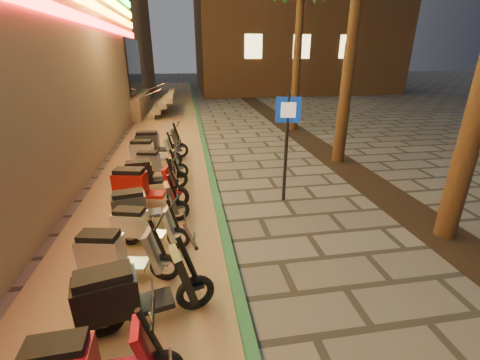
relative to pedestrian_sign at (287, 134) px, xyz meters
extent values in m
plane|color=#474442|center=(-0.81, -4.22, -1.74)|extent=(120.00, 120.00, 0.00)
cube|color=#8C7251|center=(-3.41, 5.78, -1.73)|extent=(3.40, 60.00, 0.01)
cube|color=#225C39|center=(-1.71, 5.78, -1.69)|extent=(0.18, 60.00, 0.10)
cube|color=black|center=(2.79, 0.78, -1.73)|extent=(1.20, 40.00, 0.02)
cube|color=black|center=(-5.26, 13.78, 1.06)|extent=(0.08, 5.00, 3.00)
cube|color=gray|center=(-7.31, 13.78, -1.14)|extent=(5.00, 6.00, 1.20)
cube|color=#FF1414|center=(-5.26, 1.78, 2.76)|extent=(0.06, 26.00, 0.28)
cube|color=gray|center=(-4.31, 13.78, -1.59)|extent=(0.35, 5.00, 0.30)
cube|color=gray|center=(-3.96, 13.78, -1.29)|extent=(0.35, 5.00, 0.30)
cube|color=gray|center=(-3.61, 13.78, -0.99)|extent=(0.35, 5.00, 0.30)
cube|color=gray|center=(-3.26, 13.78, -0.69)|extent=(0.35, 5.00, 0.30)
cylinder|color=silver|center=(-4.71, 11.78, -0.49)|extent=(2.09, 0.06, 0.81)
cylinder|color=silver|center=(-4.71, 15.78, -0.49)|extent=(2.09, 0.06, 0.81)
cube|color=#FFE68C|center=(3.19, 19.75, 2.26)|extent=(1.40, 0.06, 1.80)
cube|color=#FFE68C|center=(7.19, 19.75, 2.26)|extent=(1.40, 0.06, 1.80)
cube|color=#FFE68C|center=(11.19, 19.75, 2.26)|extent=(1.40, 0.06, 1.80)
cylinder|color=#472D19|center=(2.79, -2.22, 0.99)|extent=(0.40, 0.40, 5.45)
cylinder|color=#472D19|center=(2.79, 2.78, 1.11)|extent=(0.40, 0.40, 5.70)
cylinder|color=#472D19|center=(2.79, 7.78, 1.24)|extent=(0.40, 0.40, 5.95)
cylinder|color=black|center=(0.00, 0.01, -0.40)|extent=(0.09, 0.09, 2.68)
cube|color=#0B2F97|center=(0.00, -0.01, 0.57)|extent=(0.58, 0.15, 0.59)
cube|color=white|center=(-0.01, -0.03, 0.57)|extent=(0.34, 0.09, 0.34)
cube|color=black|center=(-3.77, -4.60, -0.93)|extent=(0.61, 0.33, 0.11)
cube|color=maroon|center=(-2.91, -4.56, -1.16)|extent=(0.27, 0.39, 0.67)
cylinder|color=black|center=(-2.84, -4.55, -0.97)|extent=(0.27, 0.08, 0.71)
cylinder|color=black|center=(-2.79, -4.55, -0.67)|extent=(0.07, 0.56, 0.04)
cube|color=maroon|center=(-2.77, -4.55, -1.37)|extent=(0.22, 0.14, 0.06)
torus|color=black|center=(-3.57, -3.73, -1.45)|extent=(0.59, 0.24, 0.58)
cylinder|color=silver|center=(-3.57, -3.73, -1.45)|extent=(0.18, 0.14, 0.16)
torus|color=black|center=(-2.36, -3.44, -1.45)|extent=(0.59, 0.24, 0.58)
cylinder|color=silver|center=(-2.36, -3.44, -1.45)|extent=(0.18, 0.14, 0.16)
cube|color=black|center=(-2.98, -3.59, -1.40)|extent=(0.68, 0.51, 0.09)
cube|color=black|center=(-3.48, -3.71, -1.13)|extent=(0.86, 0.59, 0.56)
cube|color=black|center=(-3.48, -3.71, -0.80)|extent=(0.75, 0.51, 0.13)
cube|color=black|center=(-2.51, -3.48, -1.07)|extent=(0.39, 0.50, 0.78)
cylinder|color=black|center=(-2.43, -3.46, -0.85)|extent=(0.31, 0.15, 0.82)
cylinder|color=black|center=(-2.38, -3.45, -0.49)|extent=(0.20, 0.64, 0.05)
cube|color=black|center=(-2.36, -3.44, -1.31)|extent=(0.27, 0.21, 0.07)
torus|color=black|center=(-3.91, -2.49, -1.48)|extent=(0.52, 0.20, 0.51)
cylinder|color=silver|center=(-3.91, -2.49, -1.48)|extent=(0.15, 0.12, 0.14)
torus|color=black|center=(-2.83, -2.71, -1.48)|extent=(0.52, 0.20, 0.51)
cylinder|color=silver|center=(-2.83, -2.71, -1.48)|extent=(0.15, 0.12, 0.14)
cube|color=#ADACB4|center=(-3.38, -2.60, -1.44)|extent=(0.59, 0.43, 0.08)
cube|color=#ADACB4|center=(-3.83, -2.51, -1.20)|extent=(0.75, 0.50, 0.49)
cube|color=black|center=(-3.83, -2.51, -0.91)|extent=(0.66, 0.43, 0.12)
cube|color=#ADACB4|center=(-2.97, -2.68, -1.15)|extent=(0.33, 0.44, 0.69)
cylinder|color=black|center=(-2.90, -2.70, -0.95)|extent=(0.28, 0.12, 0.73)
cylinder|color=black|center=(-2.85, -2.71, -0.64)|extent=(0.15, 0.57, 0.04)
cube|color=#ADACB4|center=(-2.83, -2.71, -1.36)|extent=(0.24, 0.18, 0.06)
torus|color=black|center=(-3.58, -1.52, -1.51)|extent=(0.47, 0.21, 0.46)
cylinder|color=silver|center=(-3.58, -1.52, -1.51)|extent=(0.14, 0.12, 0.12)
torus|color=black|center=(-2.63, -1.80, -1.51)|extent=(0.47, 0.21, 0.46)
cylinder|color=silver|center=(-2.63, -1.80, -1.51)|extent=(0.14, 0.12, 0.12)
cube|color=silver|center=(-3.12, -1.66, -1.47)|extent=(0.55, 0.43, 0.07)
cube|color=silver|center=(-3.52, -1.54, -1.25)|extent=(0.69, 0.50, 0.44)
cube|color=black|center=(-3.52, -1.54, -0.99)|extent=(0.61, 0.43, 0.11)
cube|color=silver|center=(-2.75, -1.76, -1.20)|extent=(0.33, 0.41, 0.62)
cylinder|color=black|center=(-2.69, -1.78, -1.03)|extent=(0.25, 0.13, 0.66)
cylinder|color=black|center=(-2.65, -1.79, -0.74)|extent=(0.18, 0.51, 0.04)
cube|color=silver|center=(-2.63, -1.80, -1.40)|extent=(0.22, 0.17, 0.05)
torus|color=black|center=(-3.71, -0.89, -1.48)|extent=(0.52, 0.19, 0.51)
cylinder|color=silver|center=(-3.71, -0.89, -1.48)|extent=(0.15, 0.12, 0.14)
torus|color=black|center=(-2.64, -0.68, -1.48)|extent=(0.52, 0.19, 0.51)
cylinder|color=silver|center=(-2.64, -0.68, -1.48)|extent=(0.15, 0.12, 0.14)
cube|color=#2A2C2F|center=(-3.19, -0.78, -1.44)|extent=(0.59, 0.43, 0.08)
cube|color=#2A2C2F|center=(-3.64, -0.87, -1.20)|extent=(0.74, 0.49, 0.49)
cube|color=black|center=(-3.64, -0.87, -0.92)|extent=(0.65, 0.42, 0.12)
cube|color=#2A2C2F|center=(-2.78, -0.71, -1.15)|extent=(0.33, 0.43, 0.68)
cylinder|color=black|center=(-2.71, -0.69, -0.96)|extent=(0.27, 0.12, 0.72)
cylinder|color=black|center=(-2.66, -0.68, -0.65)|extent=(0.15, 0.56, 0.04)
cube|color=#2A2C2F|center=(-2.64, -0.68, -1.37)|extent=(0.24, 0.17, 0.06)
torus|color=black|center=(-3.86, 0.28, -1.45)|extent=(0.58, 0.22, 0.57)
cylinder|color=silver|center=(-3.86, 0.28, -1.45)|extent=(0.17, 0.14, 0.15)
torus|color=black|center=(-2.66, 0.03, -1.45)|extent=(0.58, 0.22, 0.57)
cylinder|color=silver|center=(-2.66, 0.03, -1.45)|extent=(0.17, 0.14, 0.15)
cube|color=maroon|center=(-3.27, 0.16, -1.41)|extent=(0.66, 0.49, 0.09)
cube|color=maroon|center=(-3.77, 0.26, -1.14)|extent=(0.83, 0.56, 0.55)
cube|color=black|center=(-3.77, 0.26, -0.82)|extent=(0.73, 0.48, 0.13)
cube|color=maroon|center=(-2.81, 0.06, -1.08)|extent=(0.37, 0.49, 0.77)
cylinder|color=black|center=(-2.74, 0.04, -0.86)|extent=(0.31, 0.14, 0.81)
cylinder|color=black|center=(-2.68, 0.03, -0.52)|extent=(0.18, 0.63, 0.05)
cube|color=maroon|center=(-2.66, 0.03, -1.32)|extent=(0.27, 0.20, 0.07)
torus|color=black|center=(-3.76, 1.10, -1.48)|extent=(0.52, 0.16, 0.51)
cylinder|color=silver|center=(-3.76, 1.10, -1.48)|extent=(0.15, 0.11, 0.14)
torus|color=black|center=(-2.66, 1.22, -1.48)|extent=(0.52, 0.16, 0.51)
cylinder|color=silver|center=(-2.66, 1.22, -1.48)|extent=(0.15, 0.11, 0.14)
cube|color=black|center=(-3.22, 1.16, -1.44)|extent=(0.58, 0.40, 0.08)
cube|color=black|center=(-3.68, 1.10, -1.19)|extent=(0.73, 0.45, 0.49)
cube|color=black|center=(-3.68, 1.10, -0.91)|extent=(0.64, 0.38, 0.12)
cube|color=black|center=(-2.80, 1.21, -1.14)|extent=(0.31, 0.42, 0.69)
cylinder|color=black|center=(-2.73, 1.21, -0.95)|extent=(0.28, 0.10, 0.73)
cylinder|color=black|center=(-2.68, 1.22, -0.63)|extent=(0.11, 0.57, 0.04)
cube|color=black|center=(-2.66, 1.22, -1.36)|extent=(0.23, 0.16, 0.06)
torus|color=black|center=(-3.62, 2.22, -1.50)|extent=(0.49, 0.19, 0.48)
cylinder|color=silver|center=(-3.62, 2.22, -1.50)|extent=(0.14, 0.12, 0.13)
torus|color=black|center=(-2.61, 2.01, -1.50)|extent=(0.49, 0.19, 0.48)
cylinder|color=silver|center=(-2.61, 2.01, -1.50)|extent=(0.14, 0.12, 0.13)
cube|color=#A7A7AF|center=(-3.12, 2.12, -1.46)|extent=(0.56, 0.41, 0.07)
cube|color=#A7A7AF|center=(-3.55, 2.21, -1.23)|extent=(0.70, 0.47, 0.46)
cube|color=black|center=(-3.55, 2.21, -0.96)|extent=(0.62, 0.40, 0.11)
cube|color=#A7A7AF|center=(-2.74, 2.04, -1.19)|extent=(0.31, 0.41, 0.65)
cylinder|color=black|center=(-2.67, 2.03, -1.00)|extent=(0.26, 0.11, 0.68)
cylinder|color=black|center=(-2.63, 2.02, -0.71)|extent=(0.15, 0.53, 0.04)
cube|color=#A7A7AF|center=(-2.61, 2.01, -1.39)|extent=(0.22, 0.17, 0.06)
torus|color=black|center=(-3.93, 3.28, -1.47)|extent=(0.53, 0.18, 0.52)
cylinder|color=silver|center=(-3.93, 3.28, -1.47)|extent=(0.15, 0.12, 0.14)
torus|color=black|center=(-2.82, 3.11, -1.47)|extent=(0.53, 0.18, 0.52)
cylinder|color=silver|center=(-2.82, 3.11, -1.47)|extent=(0.15, 0.12, 0.14)
cube|color=silver|center=(-3.39, 3.20, -1.43)|extent=(0.60, 0.42, 0.08)
cube|color=silver|center=(-3.85, 3.27, -1.18)|extent=(0.75, 0.48, 0.50)
cube|color=black|center=(-3.85, 3.27, -0.89)|extent=(0.66, 0.41, 0.12)
cube|color=silver|center=(-2.96, 3.13, -1.13)|extent=(0.32, 0.44, 0.71)
cylinder|color=black|center=(-2.89, 3.12, -0.93)|extent=(0.28, 0.11, 0.75)
cylinder|color=black|center=(-2.84, 3.12, -0.61)|extent=(0.13, 0.58, 0.04)
cube|color=silver|center=(-2.82, 3.11, -1.35)|extent=(0.24, 0.17, 0.06)
torus|color=black|center=(-3.85, 4.18, -1.45)|extent=(0.58, 0.16, 0.57)
cylinder|color=silver|center=(-3.85, 4.18, -1.45)|extent=(0.16, 0.12, 0.15)
torus|color=black|center=(-2.63, 4.06, -1.45)|extent=(0.58, 0.16, 0.57)
cylinder|color=silver|center=(-2.63, 4.06, -1.45)|extent=(0.16, 0.12, 0.15)
cube|color=#282A2D|center=(-3.25, 4.12, -1.41)|extent=(0.63, 0.43, 0.09)
cube|color=#282A2D|center=(-3.76, 4.17, -1.14)|extent=(0.80, 0.49, 0.55)
cube|color=black|center=(-3.76, 4.17, -0.82)|extent=(0.71, 0.41, 0.13)
cube|color=#282A2D|center=(-2.78, 4.08, -1.08)|extent=(0.33, 0.46, 0.77)
cylinder|color=black|center=(-2.70, 4.07, -0.86)|extent=(0.31, 0.11, 0.81)
cylinder|color=black|center=(-2.65, 4.06, -0.51)|extent=(0.11, 0.63, 0.05)
cube|color=#282A2D|center=(-2.63, 4.06, -1.32)|extent=(0.25, 0.18, 0.07)
camera|label=1|loc=(-2.32, -7.22, 1.80)|focal=24.00mm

